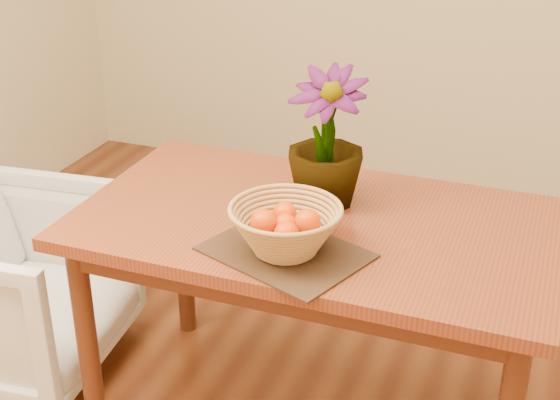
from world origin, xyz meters
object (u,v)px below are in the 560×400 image
(potted_plant, at_px, (326,139))
(armchair, at_px, (13,278))
(table, at_px, (315,244))
(wicker_basket, at_px, (286,231))

(potted_plant, relative_size, armchair, 0.59)
(table, height_order, potted_plant, potted_plant)
(armchair, bearing_deg, wicker_basket, -103.35)
(potted_plant, distance_m, armchair, 1.25)
(potted_plant, height_order, armchair, potted_plant)
(potted_plant, bearing_deg, table, -86.88)
(table, distance_m, armchair, 1.13)
(potted_plant, xyz_separation_m, armchair, (-1.07, -0.19, -0.61))
(table, bearing_deg, armchair, -175.80)
(wicker_basket, distance_m, potted_plant, 0.36)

